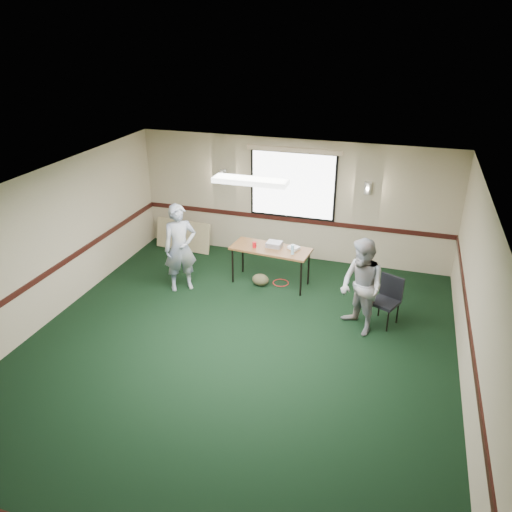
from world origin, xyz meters
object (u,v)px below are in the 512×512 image
(conference_chair, at_px, (388,296))
(person_left, at_px, (180,248))
(person_right, at_px, (362,287))
(projector, at_px, (274,244))
(folding_table, at_px, (271,251))

(conference_chair, distance_m, person_left, 4.04)
(person_left, relative_size, person_right, 1.05)
(projector, height_order, person_left, person_left)
(conference_chair, bearing_deg, folding_table, -174.24)
(projector, bearing_deg, person_left, -151.23)
(person_left, bearing_deg, conference_chair, -37.43)
(folding_table, relative_size, conference_chair, 1.86)
(person_right, bearing_deg, projector, -168.01)
(folding_table, distance_m, projector, 0.15)
(folding_table, height_order, person_right, person_right)
(person_left, height_order, person_right, person_left)
(projector, distance_m, person_right, 2.29)
(conference_chair, bearing_deg, person_left, -156.83)
(conference_chair, bearing_deg, person_right, -111.99)
(projector, xyz_separation_m, person_right, (1.89, -1.30, 0.01))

